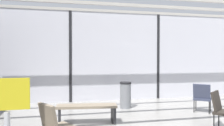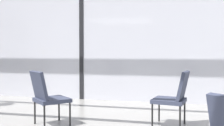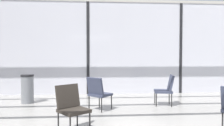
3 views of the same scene
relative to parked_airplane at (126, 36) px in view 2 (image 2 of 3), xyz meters
The scene contains 5 objects.
glass_curtain_wall 6.47m from the parked_airplane, 88.51° to the right, with size 14.00×0.08×3.40m, color silver.
window_mullion_1 6.47m from the parked_airplane, 88.51° to the right, with size 0.10×0.12×3.40m, color black.
parked_airplane is the anchor object (origin of this frame).
lounge_chair_1 8.97m from the parked_airplane, 73.84° to the right, with size 0.60×0.56×0.87m.
lounge_chair_3 9.08m from the parked_airplane, 86.78° to the right, with size 0.71×0.71×0.87m.
Camera 2 is at (2.37, -1.11, 1.15)m, focal length 43.24 mm.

